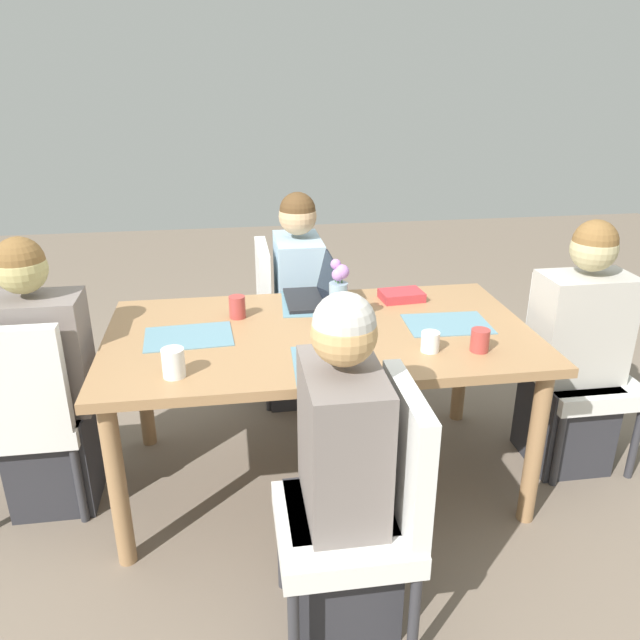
{
  "coord_description": "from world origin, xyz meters",
  "views": [
    {
      "loc": [
        -0.36,
        -2.4,
        1.79
      ],
      "look_at": [
        0.0,
        0.0,
        0.8
      ],
      "focal_mm": 34.79,
      "sensor_mm": 36.0,
      "label": 1
    }
  ],
  "objects_px": {
    "dining_table": "(320,348)",
    "laptop_far_left_far": "(314,293)",
    "chair_near_right_near": "(368,502)",
    "person_head_left_left_near": "(45,392)",
    "chair_head_left_left_near": "(26,408)",
    "person_head_right_left_mid": "(574,362)",
    "person_far_left_far": "(299,313)",
    "chair_far_left_far": "(285,314)",
    "coffee_mug_near_left": "(173,363)",
    "coffee_mug_near_right": "(237,307)",
    "person_near_right_near": "(342,486)",
    "coffee_mug_centre_right": "(480,340)",
    "book_red_cover": "(402,295)",
    "coffee_mug_centre_left": "(430,342)",
    "flower_vase": "(339,296)",
    "chair_head_right_left_mid": "(577,360)"
  },
  "relations": [
    {
      "from": "dining_table",
      "to": "book_red_cover",
      "type": "xyz_separation_m",
      "value": [
        0.45,
        0.32,
        0.1
      ]
    },
    {
      "from": "chair_far_left_far",
      "to": "person_far_left_far",
      "type": "relative_size",
      "value": 0.75
    },
    {
      "from": "person_far_left_far",
      "to": "chair_near_right_near",
      "type": "bearing_deg",
      "value": -88.92
    },
    {
      "from": "person_head_right_left_mid",
      "to": "book_red_cover",
      "type": "bearing_deg",
      "value": 155.01
    },
    {
      "from": "person_head_left_left_near",
      "to": "coffee_mug_centre_left",
      "type": "relative_size",
      "value": 14.92
    },
    {
      "from": "person_head_right_left_mid",
      "to": "person_far_left_far",
      "type": "relative_size",
      "value": 1.0
    },
    {
      "from": "laptop_far_left_far",
      "to": "coffee_mug_centre_right",
      "type": "bearing_deg",
      "value": -48.79
    },
    {
      "from": "book_red_cover",
      "to": "chair_head_right_left_mid",
      "type": "bearing_deg",
      "value": -23.59
    },
    {
      "from": "dining_table",
      "to": "coffee_mug_centre_left",
      "type": "distance_m",
      "value": 0.49
    },
    {
      "from": "chair_near_right_near",
      "to": "coffee_mug_near_right",
      "type": "distance_m",
      "value": 1.14
    },
    {
      "from": "person_head_left_left_near",
      "to": "chair_near_right_near",
      "type": "relative_size",
      "value": 1.33
    },
    {
      "from": "flower_vase",
      "to": "person_far_left_far",
      "type": "bearing_deg",
      "value": 96.61
    },
    {
      "from": "flower_vase",
      "to": "coffee_mug_near_right",
      "type": "xyz_separation_m",
      "value": [
        -0.43,
        0.17,
        -0.09
      ]
    },
    {
      "from": "coffee_mug_centre_right",
      "to": "book_red_cover",
      "type": "height_order",
      "value": "coffee_mug_centre_right"
    },
    {
      "from": "person_far_left_far",
      "to": "coffee_mug_centre_right",
      "type": "relative_size",
      "value": 13.13
    },
    {
      "from": "coffee_mug_near_right",
      "to": "coffee_mug_centre_right",
      "type": "distance_m",
      "value": 1.06
    },
    {
      "from": "person_head_left_left_near",
      "to": "chair_head_left_left_near",
      "type": "bearing_deg",
      "value": -128.76
    },
    {
      "from": "chair_far_left_far",
      "to": "coffee_mug_near_right",
      "type": "distance_m",
      "value": 0.76
    },
    {
      "from": "chair_far_left_far",
      "to": "person_near_right_near",
      "type": "bearing_deg",
      "value": -88.92
    },
    {
      "from": "laptop_far_left_far",
      "to": "coffee_mug_near_right",
      "type": "distance_m",
      "value": 0.4
    },
    {
      "from": "person_head_left_left_near",
      "to": "person_head_right_left_mid",
      "type": "height_order",
      "value": "same"
    },
    {
      "from": "chair_near_right_near",
      "to": "dining_table",
      "type": "bearing_deg",
      "value": 92.12
    },
    {
      "from": "chair_head_left_left_near",
      "to": "chair_far_left_far",
      "type": "bearing_deg",
      "value": 37.42
    },
    {
      "from": "laptop_far_left_far",
      "to": "coffee_mug_centre_right",
      "type": "xyz_separation_m",
      "value": [
        0.57,
        -0.65,
        0.0
      ]
    },
    {
      "from": "person_head_right_left_mid",
      "to": "coffee_mug_near_right",
      "type": "height_order",
      "value": "person_head_right_left_mid"
    },
    {
      "from": "chair_head_right_left_mid",
      "to": "coffee_mug_centre_right",
      "type": "xyz_separation_m",
      "value": [
        -0.65,
        -0.34,
        0.3
      ]
    },
    {
      "from": "flower_vase",
      "to": "coffee_mug_near_right",
      "type": "height_order",
      "value": "flower_vase"
    },
    {
      "from": "dining_table",
      "to": "chair_far_left_far",
      "type": "relative_size",
      "value": 2.01
    },
    {
      "from": "chair_head_left_left_near",
      "to": "person_near_right_near",
      "type": "bearing_deg",
      "value": -31.71
    },
    {
      "from": "chair_head_left_left_near",
      "to": "chair_near_right_near",
      "type": "xyz_separation_m",
      "value": [
        1.26,
        -0.79,
        0.0
      ]
    },
    {
      "from": "chair_near_right_near",
      "to": "coffee_mug_centre_left",
      "type": "relative_size",
      "value": 11.23
    },
    {
      "from": "chair_head_left_left_near",
      "to": "chair_near_right_near",
      "type": "relative_size",
      "value": 1.0
    },
    {
      "from": "person_head_right_left_mid",
      "to": "chair_far_left_far",
      "type": "relative_size",
      "value": 1.33
    },
    {
      "from": "laptop_far_left_far",
      "to": "coffee_mug_centre_left",
      "type": "xyz_separation_m",
      "value": [
        0.37,
        -0.62,
        -0.0
      ]
    },
    {
      "from": "coffee_mug_near_left",
      "to": "coffee_mug_near_right",
      "type": "xyz_separation_m",
      "value": [
        0.24,
        0.54,
        -0.0
      ]
    },
    {
      "from": "chair_near_right_near",
      "to": "laptop_far_left_far",
      "type": "relative_size",
      "value": 2.81
    },
    {
      "from": "chair_near_right_near",
      "to": "book_red_cover",
      "type": "distance_m",
      "value": 1.25
    },
    {
      "from": "dining_table",
      "to": "book_red_cover",
      "type": "relative_size",
      "value": 9.03
    },
    {
      "from": "dining_table",
      "to": "laptop_far_left_far",
      "type": "height_order",
      "value": "laptop_far_left_far"
    },
    {
      "from": "person_head_right_left_mid",
      "to": "person_near_right_near",
      "type": "xyz_separation_m",
      "value": [
        -1.23,
        -0.74,
        0.0
      ]
    },
    {
      "from": "laptop_far_left_far",
      "to": "chair_far_left_far",
      "type": "bearing_deg",
      "value": 101.67
    },
    {
      "from": "book_red_cover",
      "to": "coffee_mug_near_left",
      "type": "bearing_deg",
      "value": -152.53
    },
    {
      "from": "person_far_left_far",
      "to": "person_head_left_left_near",
      "type": "bearing_deg",
      "value": -147.39
    },
    {
      "from": "person_head_right_left_mid",
      "to": "person_far_left_far",
      "type": "height_order",
      "value": "same"
    },
    {
      "from": "book_red_cover",
      "to": "chair_head_left_left_near",
      "type": "bearing_deg",
      "value": -172.93
    },
    {
      "from": "coffee_mug_near_left",
      "to": "book_red_cover",
      "type": "height_order",
      "value": "coffee_mug_near_left"
    },
    {
      "from": "person_far_left_far",
      "to": "chair_near_right_near",
      "type": "height_order",
      "value": "person_far_left_far"
    },
    {
      "from": "flower_vase",
      "to": "coffee_mug_centre_right",
      "type": "relative_size",
      "value": 3.26
    },
    {
      "from": "flower_vase",
      "to": "coffee_mug_near_left",
      "type": "xyz_separation_m",
      "value": [
        -0.67,
        -0.38,
        -0.09
      ]
    },
    {
      "from": "flower_vase",
      "to": "coffee_mug_near_right",
      "type": "bearing_deg",
      "value": 158.93
    }
  ]
}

